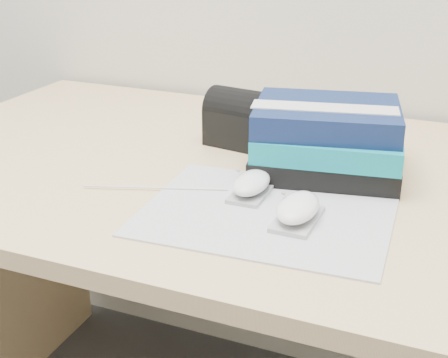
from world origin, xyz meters
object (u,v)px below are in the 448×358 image
at_px(pouch, 240,118).
at_px(desk, 313,277).
at_px(book_stack, 327,140).
at_px(mouse_rear, 251,184).
at_px(mouse_front, 298,209).

bearing_deg(pouch, desk, -14.57).
height_order(book_stack, pouch, book_stack).
relative_size(desk, mouse_rear, 16.68).
bearing_deg(mouse_rear, desk, 68.86).
distance_m(mouse_rear, mouse_front, 0.11).
distance_m(mouse_rear, book_stack, 0.17).
xyz_separation_m(mouse_front, book_stack, (-0.01, 0.21, 0.04)).
xyz_separation_m(mouse_front, pouch, (-0.20, 0.28, 0.03)).
bearing_deg(pouch, book_stack, -22.21).
xyz_separation_m(mouse_rear, book_stack, (0.08, 0.14, 0.04)).
relative_size(desk, book_stack, 5.79).
bearing_deg(desk, book_stack, -64.17).
bearing_deg(book_stack, pouch, 157.79).
xyz_separation_m(mouse_rear, mouse_front, (0.09, -0.06, 0.00)).
distance_m(desk, pouch, 0.34).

